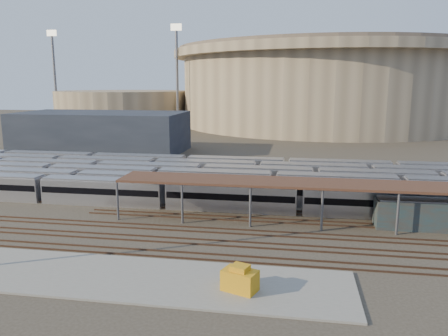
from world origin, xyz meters
TOP-DOWN VIEW (x-y plane):
  - ground at (0.00, 0.00)m, footprint 420.00×420.00m
  - apron at (-5.00, -15.00)m, footprint 50.00×9.00m
  - subway_trains at (-1.82, 18.50)m, footprint 127.56×23.90m
  - inspection_shed at (22.00, 4.00)m, footprint 60.30×6.00m
  - empty_tracks at (0.00, -5.00)m, footprint 170.00×9.62m
  - stadium at (25.00, 140.00)m, footprint 124.00×124.00m
  - secondary_arena at (-60.00, 130.00)m, footprint 56.00×56.00m
  - service_building at (-35.00, 55.00)m, footprint 42.00×20.00m
  - floodlight_0 at (-30.00, 110.00)m, footprint 4.00×1.00m
  - floodlight_1 at (-85.00, 120.00)m, footprint 4.00×1.00m
  - floodlight_3 at (-10.00, 160.00)m, footprint 4.00×1.00m
  - teal_boxcar at (31.81, 4.00)m, footprint 15.14×3.05m
  - yellow_equipment at (10.14, -15.91)m, footprint 3.31×2.67m

SIDE VIEW (x-z plane):
  - ground at x=0.00m, z-range 0.00..0.00m
  - empty_tracks at x=0.00m, z-range 0.00..0.18m
  - apron at x=-5.00m, z-range 0.00..0.20m
  - yellow_equipment at x=10.14m, z-range 0.20..1.99m
  - teal_boxcar at x=31.81m, z-range 0.00..3.53m
  - subway_trains at x=-1.82m, z-range 0.00..3.60m
  - inspection_shed at x=22.00m, z-range 2.33..7.63m
  - service_building at x=-35.00m, z-range 0.00..10.00m
  - secondary_arena at x=-60.00m, z-range 0.00..14.00m
  - stadium at x=25.00m, z-range 0.22..32.72m
  - floodlight_0 at x=-30.00m, z-range 1.45..39.85m
  - floodlight_1 at x=-85.00m, z-range 1.45..39.85m
  - floodlight_3 at x=-10.00m, z-range 1.45..39.85m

